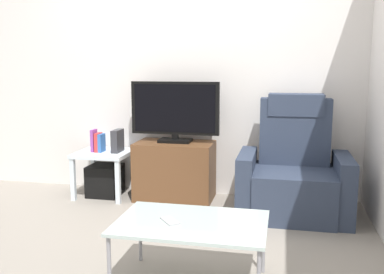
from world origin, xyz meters
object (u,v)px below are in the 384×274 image
game_console (118,141)px  cell_phone (170,221)px  tv_stand (175,171)px  recliner_armchair (294,173)px  television (175,110)px  book_rightmost (102,143)px  subwoofer_box (105,180)px  side_table (104,158)px  coffee_table (192,225)px  book_middle (98,142)px  book_leftmost (94,140)px

game_console → cell_phone: (1.01, -1.69, -0.16)m
tv_stand → recliner_armchair: (1.16, -0.20, 0.08)m
television → book_rightmost: size_ratio=4.82×
television → recliner_armchair: (1.16, -0.21, -0.53)m
recliner_armchair → subwoofer_box: (-1.90, 0.16, -0.21)m
tv_stand → game_console: (-0.60, -0.03, 0.29)m
subwoofer_box → recliner_armchair: bearing=-4.8°
side_table → coffee_table: (1.28, -1.65, -0.00)m
side_table → game_console: (0.14, 0.01, 0.19)m
recliner_armchair → book_middle: size_ratio=5.58×
book_rightmost → game_console: (0.16, 0.03, 0.02)m
recliner_armchair → subwoofer_box: 1.92m
book_leftmost → book_rightmost: book_leftmost is taller
book_leftmost → subwoofer_box: bearing=11.3°
television → cell_phone: (0.41, -1.74, -0.48)m
game_console → recliner_armchair: bearing=-5.5°
television → subwoofer_box: bearing=-175.8°
television → book_middle: size_ratio=4.59×
side_table → cell_phone: size_ratio=3.60×
game_console → coffee_table: 2.02m
television → coffee_table: (0.54, -1.71, -0.51)m
subwoofer_box → coffee_table: (1.28, -1.65, 0.23)m
book_rightmost → game_console: game_console is taller
game_console → television: bearing=4.3°
side_table → subwoofer_box: bearing=153.4°
television → subwoofer_box: television is taller
subwoofer_box → book_rightmost: (-0.02, -0.02, 0.40)m
television → side_table: size_ratio=1.64×
subwoofer_box → book_rightmost: bearing=-129.3°
recliner_armchair → subwoofer_box: recliner_armchair is taller
recliner_armchair → book_rightmost: size_ratio=5.86×
book_leftmost → book_rightmost: bearing=0.0°
recliner_armchair → side_table: bearing=-178.5°
subwoofer_box → book_middle: bearing=-158.8°
book_middle → cell_phone: bearing=-54.1°
tv_stand → game_console: bearing=-177.5°
book_middle → television: bearing=5.4°
book_leftmost → book_middle: bearing=0.0°
book_leftmost → coffee_table: book_leftmost is taller
recliner_armchair → side_table: (-1.90, 0.16, 0.02)m
recliner_armchair → game_console: 1.78m
cell_phone → television: bearing=64.5°
recliner_armchair → cell_phone: 1.70m
television → cell_phone: bearing=-76.7°
subwoofer_box → game_console: (0.15, 0.01, 0.42)m
tv_stand → cell_phone: (0.41, -1.72, 0.13)m
recliner_armchair → book_leftmost: size_ratio=4.75×
subwoofer_box → game_console: size_ratio=1.40×
coffee_table → game_console: bearing=124.3°
subwoofer_box → coffee_table: 2.10m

